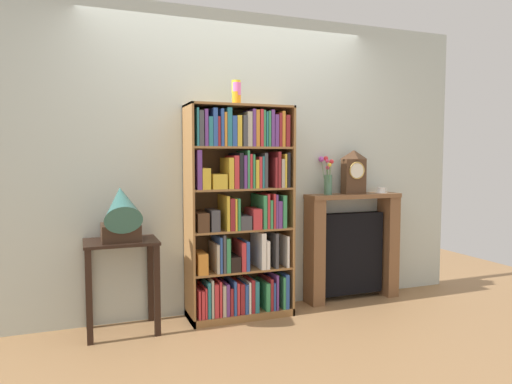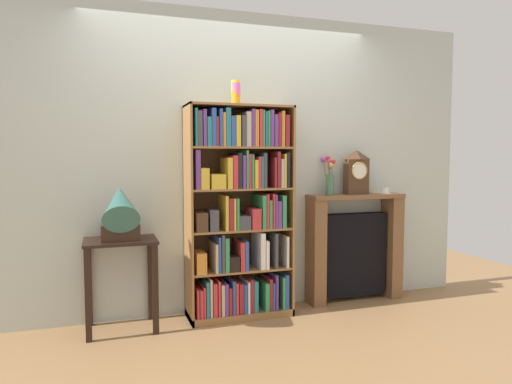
{
  "view_description": "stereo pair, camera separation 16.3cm",
  "coord_description": "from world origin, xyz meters",
  "views": [
    {
      "loc": [
        -1.25,
        -3.64,
        1.35
      ],
      "look_at": [
        0.15,
        0.06,
        1.06
      ],
      "focal_mm": 32.77,
      "sensor_mm": 36.0,
      "label": 1
    },
    {
      "loc": [
        -1.1,
        -3.69,
        1.35
      ],
      "look_at": [
        0.15,
        0.06,
        1.06
      ],
      "focal_mm": 32.77,
      "sensor_mm": 36.0,
      "label": 2
    }
  ],
  "objects": [
    {
      "name": "ground_plane",
      "position": [
        0.0,
        0.0,
        -0.01
      ],
      "size": [
        7.43,
        6.4,
        0.02
      ],
      "primitive_type": "cube",
      "color": "#997047"
    },
    {
      "name": "wall_back",
      "position": [
        0.09,
        0.28,
        1.3
      ],
      "size": [
        4.43,
        0.08,
        2.6
      ],
      "primitive_type": "cube",
      "color": "beige",
      "rests_on": "ground"
    },
    {
      "name": "bookshelf",
      "position": [
        0.0,
        0.05,
        0.88
      ],
      "size": [
        0.88,
        0.36,
        1.78
      ],
      "color": "olive",
      "rests_on": "ground"
    },
    {
      "name": "cup_stack",
      "position": [
        -0.04,
        0.01,
        1.87
      ],
      "size": [
        0.07,
        0.07,
        0.2
      ],
      "color": "orange",
      "rests_on": "bookshelf"
    },
    {
      "name": "side_table_left",
      "position": [
        -0.97,
        0.03,
        0.52
      ],
      "size": [
        0.55,
        0.41,
        0.72
      ],
      "color": "black",
      "rests_on": "ground"
    },
    {
      "name": "gramophone",
      "position": [
        -0.97,
        -0.07,
        0.94
      ],
      "size": [
        0.28,
        0.51,
        0.51
      ],
      "color": "#382316",
      "rests_on": "side_table_left"
    },
    {
      "name": "fireplace_mantel",
      "position": [
        1.15,
        0.14,
        0.5
      ],
      "size": [
        0.93,
        0.23,
        1.01
      ],
      "color": "brown",
      "rests_on": "ground"
    },
    {
      "name": "mantel_clock",
      "position": [
        1.15,
        0.12,
        1.21
      ],
      "size": [
        0.21,
        0.12,
        0.41
      ],
      "color": "#472D1C",
      "rests_on": "fireplace_mantel"
    },
    {
      "name": "flower_vase",
      "position": [
        0.88,
        0.13,
        1.16
      ],
      "size": [
        0.1,
        0.19,
        0.35
      ],
      "color": "#4C7A60",
      "rests_on": "fireplace_mantel"
    },
    {
      "name": "teacup_with_saucer",
      "position": [
        1.46,
        0.12,
        1.03
      ],
      "size": [
        0.12,
        0.12,
        0.05
      ],
      "color": "white",
      "rests_on": "fireplace_mantel"
    }
  ]
}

